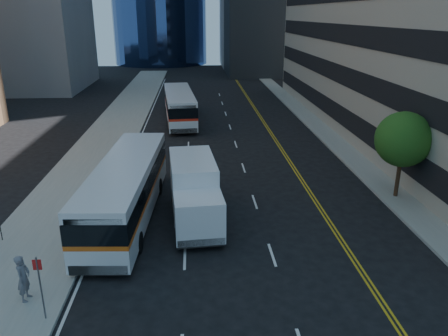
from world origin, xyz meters
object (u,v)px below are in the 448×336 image
at_px(bus_front, 127,188).
at_px(bus_rear, 179,105).
at_px(pedestrian, 23,278).
at_px(street_tree, 403,139).
at_px(box_truck, 194,191).

distance_m(bus_front, bus_rear, 22.28).
bearing_deg(bus_rear, pedestrian, -104.80).
distance_m(street_tree, bus_front, 15.80).
distance_m(bus_front, pedestrian, 7.77).
distance_m(bus_rear, pedestrian, 29.81).
bearing_deg(box_truck, pedestrian, -139.00).
bearing_deg(box_truck, bus_rear, 88.89).
bearing_deg(bus_front, street_tree, 9.57).
height_order(street_tree, bus_rear, street_tree).
bearing_deg(pedestrian, box_truck, -40.45).
xyz_separation_m(bus_front, box_truck, (3.59, -0.59, -0.02)).
distance_m(bus_rear, box_truck, 22.81).
height_order(box_truck, pedestrian, box_truck).
height_order(street_tree, pedestrian, street_tree).
bearing_deg(bus_rear, street_tree, -61.92).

